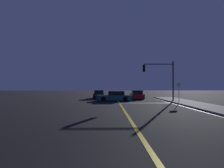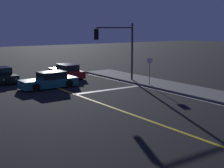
% 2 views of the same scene
% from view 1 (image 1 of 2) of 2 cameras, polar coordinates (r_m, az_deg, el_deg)
% --- Properties ---
extents(lane_line_center, '(0.20, 33.95, 0.01)m').
position_cam_1_polar(lane_line_center, '(13.81, 4.41, -9.08)').
color(lane_line_center, gold).
rests_on(lane_line_center, ground).
extents(lane_line_edge_right, '(0.16, 33.95, 0.01)m').
position_cam_1_polar(lane_line_edge_right, '(15.64, 27.63, -8.01)').
color(lane_line_edge_right, silver).
rests_on(lane_line_edge_right, ground).
extents(stop_bar, '(6.38, 0.50, 0.01)m').
position_cam_1_polar(stop_bar, '(22.63, 10.43, -5.74)').
color(stop_bar, silver).
rests_on(stop_bar, ground).
extents(car_far_approaching_black, '(1.93, 4.25, 1.34)m').
position_cam_1_polar(car_far_approaching_black, '(30.86, -4.01, -3.30)').
color(car_far_approaching_black, black).
rests_on(car_far_approaching_black, ground).
extents(car_lead_oncoming_red, '(1.97, 4.73, 1.34)m').
position_cam_1_polar(car_lead_oncoming_red, '(30.20, 7.55, -3.35)').
color(car_lead_oncoming_red, maroon).
rests_on(car_lead_oncoming_red, ground).
extents(car_mid_block_teal, '(4.76, 1.90, 1.34)m').
position_cam_1_polar(car_mid_block_teal, '(25.66, 0.76, -3.85)').
color(car_mid_block_teal, '#195960').
rests_on(car_mid_block_teal, ground).
extents(traffic_signal_near_right, '(4.07, 0.28, 5.30)m').
position_cam_1_polar(traffic_signal_near_right, '(25.41, 14.86, 2.85)').
color(traffic_signal_near_right, '#38383D').
rests_on(traffic_signal_near_right, ground).
extents(street_sign_corner, '(0.56, 0.11, 2.41)m').
position_cam_1_polar(street_sign_corner, '(23.09, 19.69, -1.60)').
color(street_sign_corner, slate).
rests_on(street_sign_corner, ground).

